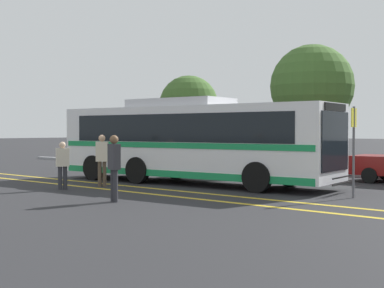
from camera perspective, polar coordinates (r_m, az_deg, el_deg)
The scene contains 14 objects.
ground_plane at distance 20.58m, azimuth -0.35°, elevation -4.13°, with size 220.00×220.00×0.00m, color #262628.
lane_strip_0 at distance 18.59m, azimuth -4.37°, elevation -4.73°, with size 0.20×31.13×0.01m, color gold.
lane_strip_1 at distance 17.75m, azimuth -7.08°, elevation -5.02°, with size 0.20×31.13×0.01m, color gold.
curb_strip at distance 25.61m, azimuth 9.53°, elevation -2.88°, with size 39.13×0.36×0.15m, color #99999E.
transit_bus at distance 20.12m, azimuth -0.03°, elevation 0.46°, with size 11.57×3.32×3.20m.
parked_car_0 at distance 30.23m, azimuth -7.49°, elevation -1.05°, with size 4.72×2.09×1.34m.
parked_car_1 at distance 26.75m, azimuth 0.84°, elevation -1.38°, with size 4.14×2.01×1.33m.
parked_car_2 at distance 24.15m, azimuth 10.16°, elevation -1.56°, with size 4.60×2.18×1.45m.
pedestrian_0 at distance 18.58m, azimuth -13.64°, elevation -1.94°, with size 0.38×0.47×1.62m.
pedestrian_1 at distance 15.09m, azimuth -8.31°, elevation -2.06°, with size 0.47×0.34×1.87m.
pedestrian_2 at distance 19.32m, azimuth -9.57°, elevation -1.35°, with size 0.47×0.43×1.85m.
bus_stop_sign at distance 16.51m, azimuth 16.87°, elevation 0.34°, with size 0.07×0.40×2.71m.
tree_1 at distance 32.33m, azimuth -0.35°, elevation 4.17°, with size 3.57×3.57×5.32m.
tree_2 at distance 27.60m, azimuth 12.68°, elevation 6.02°, with size 4.18×4.18×6.31m.
Camera 1 is at (13.23, -15.64, 2.01)m, focal length 50.00 mm.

